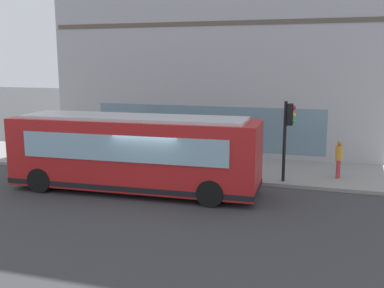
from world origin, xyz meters
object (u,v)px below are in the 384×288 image
at_px(city_bus_nearside, 134,154).
at_px(pedestrian_walking_along_curb, 198,147).
at_px(newspaper_vending_box, 149,151).
at_px(traffic_light_near_corner, 288,126).
at_px(fire_hydrant, 176,153).
at_px(pedestrian_near_hydrant, 339,157).

bearing_deg(city_bus_nearside, pedestrian_walking_along_curb, -16.85).
xyz_separation_m(city_bus_nearside, pedestrian_walking_along_curb, (4.49, -1.36, -0.50)).
bearing_deg(newspaper_vending_box, pedestrian_walking_along_curb, -101.34).
distance_m(traffic_light_near_corner, pedestrian_walking_along_curb, 5.00).
bearing_deg(fire_hydrant, pedestrian_near_hydrant, -99.38).
distance_m(traffic_light_near_corner, pedestrian_near_hydrant, 2.84).
distance_m(traffic_light_near_corner, newspaper_vending_box, 7.87).
distance_m(city_bus_nearside, fire_hydrant, 5.42).
bearing_deg(fire_hydrant, pedestrian_walking_along_curb, -120.07).
bearing_deg(traffic_light_near_corner, fire_hydrant, 66.46).
height_order(pedestrian_near_hydrant, pedestrian_walking_along_curb, pedestrian_near_hydrant).
bearing_deg(traffic_light_near_corner, newspaper_vending_box, 72.46).
height_order(fire_hydrant, newspaper_vending_box, newspaper_vending_box).
bearing_deg(pedestrian_near_hydrant, city_bus_nearside, 116.78).
xyz_separation_m(city_bus_nearside, pedestrian_near_hydrant, (4.00, -7.92, -0.45)).
relative_size(traffic_light_near_corner, pedestrian_near_hydrant, 2.06).
bearing_deg(pedestrian_walking_along_curb, city_bus_nearside, 163.15).
bearing_deg(pedestrian_near_hydrant, newspaper_vending_box, 83.57).
height_order(pedestrian_near_hydrant, newspaper_vending_box, pedestrian_near_hydrant).
relative_size(city_bus_nearside, traffic_light_near_corner, 2.96).
bearing_deg(city_bus_nearside, newspaper_vending_box, 16.15).
distance_m(city_bus_nearside, newspaper_vending_box, 5.35).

